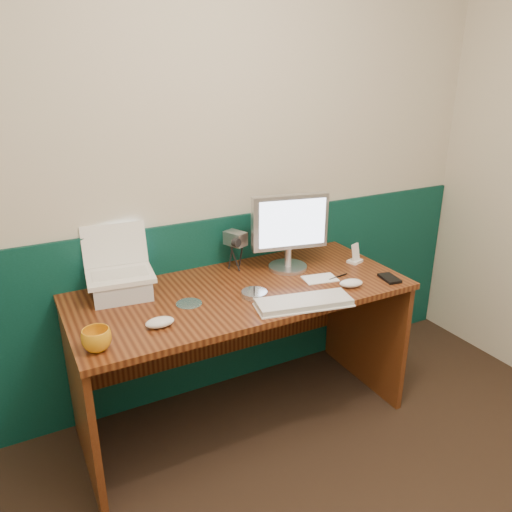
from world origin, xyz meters
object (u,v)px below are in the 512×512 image
desk (242,357)px  keyboard (304,303)px  mug (97,340)px  camcorder (236,252)px  laptop (118,253)px  monitor (289,233)px

desk → keyboard: bearing=-59.3°
mug → camcorder: size_ratio=0.61×
laptop → camcorder: size_ratio=1.63×
desk → keyboard: keyboard is taller
keyboard → camcorder: bearing=110.6°
mug → monitor: bearing=18.5°
laptop → monitor: monitor is taller
laptop → keyboard: (0.69, -0.47, -0.20)m
desk → laptop: laptop is taller
laptop → camcorder: (0.61, 0.05, -0.12)m
keyboard → camcorder: 0.54m
monitor → mug: bearing=-149.7°
laptop → mug: laptop is taller
keyboard → camcorder: (-0.08, 0.53, 0.08)m
monitor → camcorder: bearing=164.3°
monitor → mug: monitor is taller
laptop → camcorder: bearing=11.7°
keyboard → desk: bearing=132.5°
keyboard → mug: size_ratio=3.83×
camcorder → mug: bearing=-171.3°
monitor → mug: size_ratio=3.57×
desk → keyboard: (0.17, -0.28, 0.39)m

